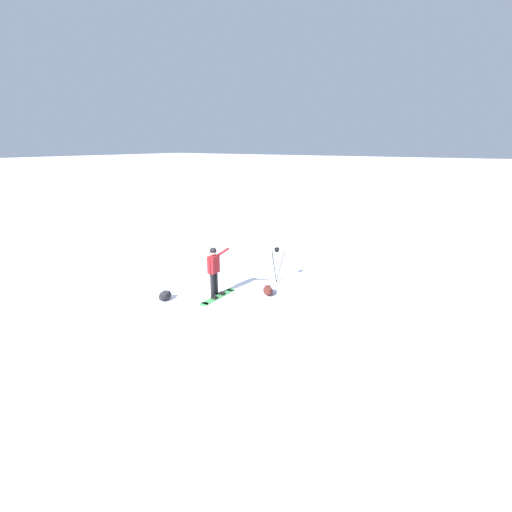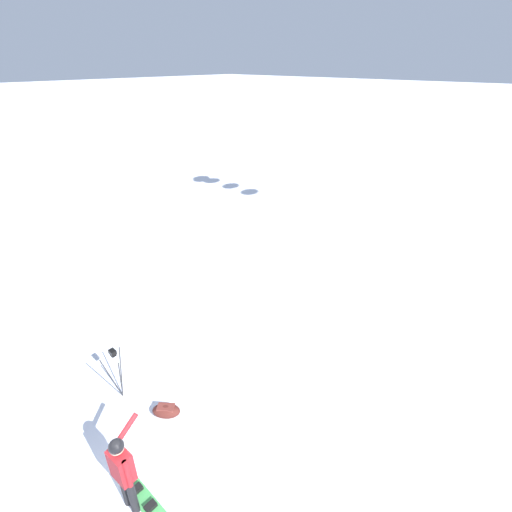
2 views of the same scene
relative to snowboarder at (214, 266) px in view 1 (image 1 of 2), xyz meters
name	(u,v)px [view 1 (image 1 of 2)]	position (x,y,z in m)	size (l,w,h in m)	color
ground_plane	(212,295)	(0.09, 0.07, -1.10)	(300.00, 300.00, 0.00)	white
snowboarder	(214,266)	(0.00, 0.00, 0.00)	(0.67, 0.50, 1.81)	black
snowboard	(218,296)	(-0.19, 0.05, -1.08)	(0.30, 1.82, 0.10)	#3F994C
gear_bag_large	(165,296)	(1.21, 1.24, -0.95)	(0.53, 0.65, 0.28)	black
camera_tripod	(277,258)	(-1.19, -2.35, -0.10)	(0.54, 0.48, 1.40)	#262628
gear_bag_small	(268,290)	(-1.56, -1.12, -0.95)	(0.65, 0.70, 0.29)	#4C1E19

